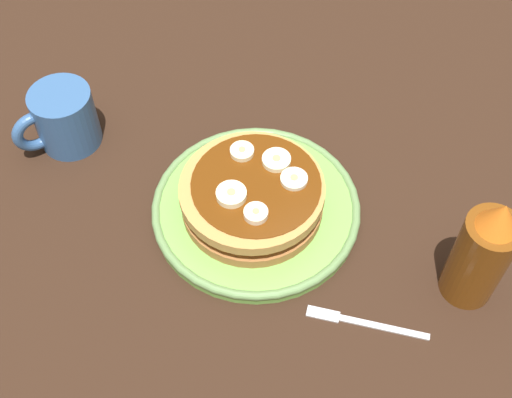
{
  "coord_description": "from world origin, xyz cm",
  "views": [
    {
      "loc": [
        25.25,
        37.42,
        64.81
      ],
      "look_at": [
        0.0,
        0.0,
        2.79
      ],
      "focal_mm": 47.07,
      "sensor_mm": 36.0,
      "label": 1
    }
  ],
  "objects_px": {
    "pancake_stack": "(254,194)",
    "banana_slice_2": "(232,195)",
    "plate": "(256,208)",
    "fork": "(360,322)",
    "syrup_bottle": "(481,254)",
    "banana_slice_1": "(256,214)",
    "coffee_mug": "(63,118)",
    "banana_slice_0": "(276,160)",
    "banana_slice_3": "(242,152)",
    "banana_slice_4": "(294,179)"
  },
  "relations": [
    {
      "from": "plate",
      "to": "banana_slice_4",
      "type": "xyz_separation_m",
      "value": [
        -0.04,
        0.02,
        0.05
      ]
    },
    {
      "from": "banana_slice_1",
      "to": "syrup_bottle",
      "type": "bearing_deg",
      "value": 132.43
    },
    {
      "from": "banana_slice_4",
      "to": "coffee_mug",
      "type": "distance_m",
      "value": 0.3
    },
    {
      "from": "fork",
      "to": "syrup_bottle",
      "type": "distance_m",
      "value": 0.14
    },
    {
      "from": "banana_slice_2",
      "to": "coffee_mug",
      "type": "bearing_deg",
      "value": -66.12
    },
    {
      "from": "banana_slice_0",
      "to": "pancake_stack",
      "type": "bearing_deg",
      "value": 15.7
    },
    {
      "from": "pancake_stack",
      "to": "banana_slice_3",
      "type": "xyz_separation_m",
      "value": [
        -0.01,
        -0.04,
        0.02
      ]
    },
    {
      "from": "banana_slice_0",
      "to": "fork",
      "type": "bearing_deg",
      "value": 82.57
    },
    {
      "from": "banana_slice_2",
      "to": "banana_slice_1",
      "type": "bearing_deg",
      "value": 103.29
    },
    {
      "from": "banana_slice_4",
      "to": "banana_slice_3",
      "type": "bearing_deg",
      "value": -68.17
    },
    {
      "from": "plate",
      "to": "banana_slice_3",
      "type": "distance_m",
      "value": 0.07
    },
    {
      "from": "banana_slice_1",
      "to": "coffee_mug",
      "type": "relative_size",
      "value": 0.25
    },
    {
      "from": "coffee_mug",
      "to": "banana_slice_1",
      "type": "bearing_deg",
      "value": 112.57
    },
    {
      "from": "pancake_stack",
      "to": "banana_slice_1",
      "type": "height_order",
      "value": "banana_slice_1"
    },
    {
      "from": "pancake_stack",
      "to": "banana_slice_4",
      "type": "height_order",
      "value": "banana_slice_4"
    },
    {
      "from": "pancake_stack",
      "to": "syrup_bottle",
      "type": "height_order",
      "value": "syrup_bottle"
    },
    {
      "from": "plate",
      "to": "pancake_stack",
      "type": "distance_m",
      "value": 0.03
    },
    {
      "from": "pancake_stack",
      "to": "banana_slice_1",
      "type": "xyz_separation_m",
      "value": [
        0.02,
        0.04,
        0.02
      ]
    },
    {
      "from": "pancake_stack",
      "to": "banana_slice_0",
      "type": "xyz_separation_m",
      "value": [
        -0.04,
        -0.01,
        0.02
      ]
    },
    {
      "from": "coffee_mug",
      "to": "syrup_bottle",
      "type": "bearing_deg",
      "value": 121.53
    },
    {
      "from": "banana_slice_1",
      "to": "banana_slice_2",
      "type": "relative_size",
      "value": 0.78
    },
    {
      "from": "banana_slice_2",
      "to": "banana_slice_3",
      "type": "distance_m",
      "value": 0.06
    },
    {
      "from": "syrup_bottle",
      "to": "pancake_stack",
      "type": "bearing_deg",
      "value": -57.19
    },
    {
      "from": "banana_slice_4",
      "to": "coffee_mug",
      "type": "height_order",
      "value": "coffee_mug"
    },
    {
      "from": "pancake_stack",
      "to": "syrup_bottle",
      "type": "distance_m",
      "value": 0.25
    },
    {
      "from": "fork",
      "to": "syrup_bottle",
      "type": "height_order",
      "value": "syrup_bottle"
    },
    {
      "from": "banana_slice_1",
      "to": "fork",
      "type": "distance_m",
      "value": 0.16
    },
    {
      "from": "banana_slice_3",
      "to": "coffee_mug",
      "type": "relative_size",
      "value": 0.26
    },
    {
      "from": "banana_slice_0",
      "to": "banana_slice_4",
      "type": "xyz_separation_m",
      "value": [
        -0.0,
        0.03,
        -0.0
      ]
    },
    {
      "from": "banana_slice_3",
      "to": "banana_slice_0",
      "type": "bearing_deg",
      "value": 127.9
    },
    {
      "from": "banana_slice_0",
      "to": "banana_slice_1",
      "type": "relative_size",
      "value": 1.24
    },
    {
      "from": "banana_slice_1",
      "to": "fork",
      "type": "relative_size",
      "value": 0.26
    },
    {
      "from": "plate",
      "to": "banana_slice_0",
      "type": "distance_m",
      "value": 0.06
    },
    {
      "from": "plate",
      "to": "banana_slice_3",
      "type": "relative_size",
      "value": 8.77
    },
    {
      "from": "plate",
      "to": "fork",
      "type": "distance_m",
      "value": 0.18
    },
    {
      "from": "pancake_stack",
      "to": "banana_slice_1",
      "type": "relative_size",
      "value": 6.47
    },
    {
      "from": "coffee_mug",
      "to": "plate",
      "type": "bearing_deg",
      "value": 120.46
    },
    {
      "from": "banana_slice_0",
      "to": "syrup_bottle",
      "type": "distance_m",
      "value": 0.24
    },
    {
      "from": "plate",
      "to": "syrup_bottle",
      "type": "relative_size",
      "value": 1.6
    },
    {
      "from": "pancake_stack",
      "to": "coffee_mug",
      "type": "height_order",
      "value": "coffee_mug"
    },
    {
      "from": "plate",
      "to": "coffee_mug",
      "type": "distance_m",
      "value": 0.27
    },
    {
      "from": "fork",
      "to": "coffee_mug",
      "type": "bearing_deg",
      "value": -70.29
    },
    {
      "from": "syrup_bottle",
      "to": "banana_slice_2",
      "type": "bearing_deg",
      "value": -51.29
    },
    {
      "from": "banana_slice_3",
      "to": "banana_slice_4",
      "type": "distance_m",
      "value": 0.07
    },
    {
      "from": "pancake_stack",
      "to": "banana_slice_2",
      "type": "xyz_separation_m",
      "value": [
        0.03,
        0.0,
        0.02
      ]
    },
    {
      "from": "banana_slice_2",
      "to": "syrup_bottle",
      "type": "height_order",
      "value": "syrup_bottle"
    },
    {
      "from": "banana_slice_0",
      "to": "syrup_bottle",
      "type": "xyz_separation_m",
      "value": [
        -0.1,
        0.22,
        0.01
      ]
    },
    {
      "from": "banana_slice_0",
      "to": "coffee_mug",
      "type": "height_order",
      "value": "coffee_mug"
    },
    {
      "from": "pancake_stack",
      "to": "banana_slice_2",
      "type": "bearing_deg",
      "value": 5.81
    },
    {
      "from": "fork",
      "to": "banana_slice_0",
      "type": "bearing_deg",
      "value": -97.43
    }
  ]
}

